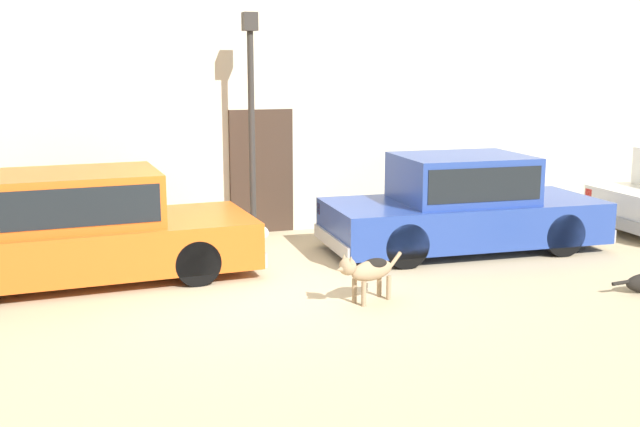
{
  "coord_description": "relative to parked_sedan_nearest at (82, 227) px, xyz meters",
  "views": [
    {
      "loc": [
        -2.07,
        -9.17,
        2.85
      ],
      "look_at": [
        0.94,
        0.2,
        0.9
      ],
      "focal_mm": 42.52,
      "sensor_mm": 36.0,
      "label": 1
    }
  ],
  "objects": [
    {
      "name": "ground_plane",
      "position": [
        2.08,
        -1.15,
        -0.72
      ],
      "size": [
        80.0,
        80.0,
        0.0
      ],
      "primitive_type": "plane",
      "color": "tan"
    },
    {
      "name": "parked_sedan_nearest",
      "position": [
        0.0,
        0.0,
        0.0
      ],
      "size": [
        4.71,
        2.08,
        1.46
      ],
      "rotation": [
        0.0,
        0.0,
        0.06
      ],
      "color": "#D15619",
      "rests_on": "ground_plane"
    },
    {
      "name": "parked_sedan_second",
      "position": [
        5.62,
        -0.04,
        0.0
      ],
      "size": [
        4.43,
        1.9,
        1.48
      ],
      "rotation": [
        0.0,
        0.0,
        -0.03
      ],
      "color": "navy",
      "rests_on": "ground_plane"
    },
    {
      "name": "stray_dog_spotted",
      "position": [
        3.26,
        -2.08,
        -0.31
      ],
      "size": [
        1.01,
        0.48,
        0.64
      ],
      "rotation": [
        0.0,
        0.0,
        3.51
      ],
      "color": "#997F60",
      "rests_on": "ground_plane"
    },
    {
      "name": "street_lamp",
      "position": [
        2.64,
        1.4,
        1.62
      ],
      "size": [
        0.22,
        0.22,
        3.62
      ],
      "color": "#2D2B28",
      "rests_on": "ground_plane"
    }
  ]
}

